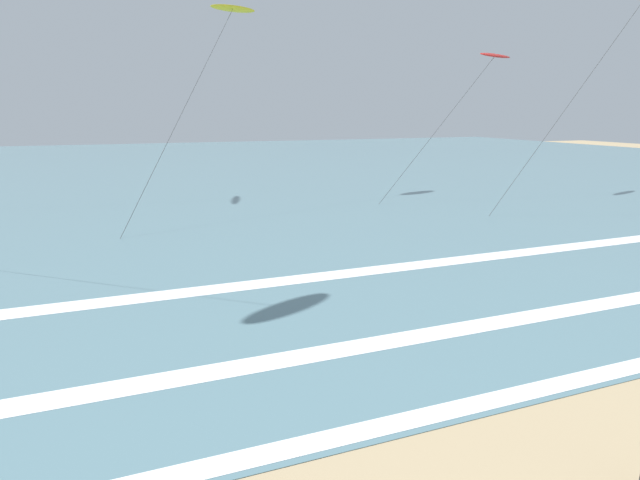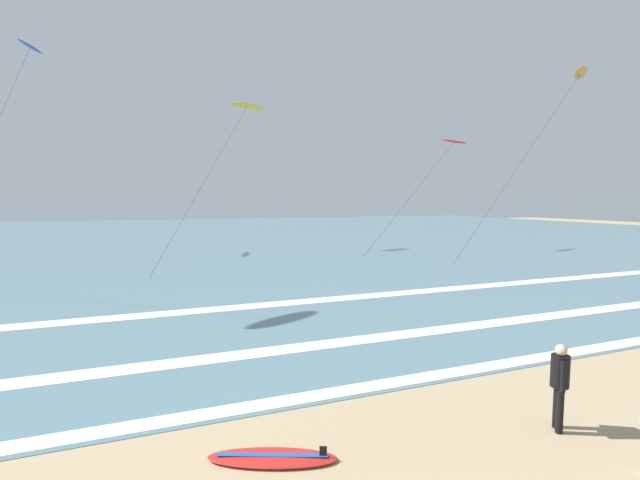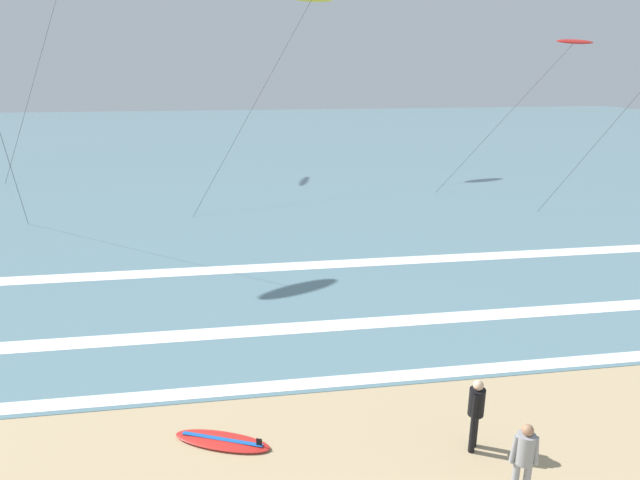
# 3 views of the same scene
# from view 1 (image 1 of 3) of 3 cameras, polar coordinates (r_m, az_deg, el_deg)

# --- Properties ---
(ocean_surface) EXTENTS (140.00, 90.00, 0.01)m
(ocean_surface) POSITION_cam_1_polar(r_m,az_deg,el_deg) (52.17, -16.15, 7.50)
(ocean_surface) COLOR slate
(ocean_surface) RESTS_ON ground
(wave_foam_shoreline) EXTENTS (57.98, 0.50, 0.01)m
(wave_foam_shoreline) POSITION_cam_1_polar(r_m,az_deg,el_deg) (9.35, 0.74, -21.19)
(wave_foam_shoreline) COLOR white
(wave_foam_shoreline) RESTS_ON ocean_surface
(wave_foam_mid_break) EXTENTS (38.24, 0.74, 0.01)m
(wave_foam_mid_break) POSITION_cam_1_polar(r_m,az_deg,el_deg) (12.53, 5.01, -11.54)
(wave_foam_mid_break) COLOR white
(wave_foam_mid_break) RESTS_ON ocean_surface
(wave_foam_outer_break) EXTENTS (59.34, 0.88, 0.01)m
(wave_foam_outer_break) POSITION_cam_1_polar(r_m,az_deg,el_deg) (16.78, -6.68, -4.84)
(wave_foam_outer_break) COLOR white
(wave_foam_outer_break) RESTS_ON ocean_surface
(kite_red_low_near) EXTENTS (10.96, 2.82, 9.21)m
(kite_red_low_near) POSITION_cam_1_polar(r_m,az_deg,el_deg) (37.67, 18.74, 18.66)
(kite_red_low_near) COLOR red
(kite_red_low_near) RESTS_ON ground
(kite_yellow_mid_center) EXTENTS (9.62, 12.88, 12.12)m
(kite_yellow_mid_center) POSITION_cam_1_polar(r_m,az_deg,el_deg) (36.91, -9.65, 23.77)
(kite_yellow_mid_center) COLOR yellow
(kite_yellow_mid_center) RESTS_ON ground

